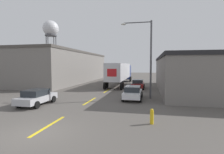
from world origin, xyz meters
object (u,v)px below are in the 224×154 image
Objects in this scene: water_tower at (51,29)px; street_lamp at (147,53)px; parked_car_left_near at (37,97)px; parked_car_right_far at (138,84)px; fire_hydrant at (152,116)px; semi_truck at (121,72)px; parked_car_right_mid at (133,92)px.

water_tower reaches higher than street_lamp.
parked_car_left_near is 0.50× the size of street_lamp.
water_tower is at bearing 119.50° from parked_car_left_near.
water_tower reaches higher than parked_car_right_far.
parked_car_left_near is at bearing 162.72° from fire_hydrant.
fire_hydrant is (5.41, -21.57, -1.92)m from semi_truck.
semi_truck is 37.92m from water_tower.
semi_truck is 17.38× the size of fire_hydrant.
parked_car_right_mid is at bearing 27.91° from parked_car_left_near.
water_tower is (-27.65, 22.23, 13.37)m from semi_truck.
water_tower is at bearing 127.05° from fire_hydrant.
parked_car_right_mid is 50.20m from water_tower.
parked_car_right_mid is at bearing -90.00° from parked_car_right_far.
parked_car_right_mid is (0.00, -8.73, 0.00)m from parked_car_right_far.
street_lamp is at bearing -47.39° from water_tower.
parked_car_left_near and parked_car_right_mid have the same top height.
semi_truck is at bearing -38.80° from water_tower.
fire_hydrant is at bearing -17.28° from parked_car_left_near.
parked_car_left_near is 1.00× the size of parked_car_right_mid.
parked_car_right_mid is 4.44m from street_lamp.
parked_car_right_far is at bearing -56.86° from semi_truck.
fire_hydrant is at bearing -76.39° from semi_truck.
semi_truck is 1.99× the size of street_lamp.
parked_car_right_far is 4.37× the size of fire_hydrant.
semi_truck is at bearing 104.19° from parked_car_right_mid.
semi_truck is 6.65m from parked_car_right_far.
street_lamp reaches higher than parked_car_left_near.
fire_hydrant is (10.05, -3.13, -0.26)m from parked_car_left_near.
parked_car_left_near and parked_car_right_far have the same top height.
semi_truck is at bearing 110.56° from street_lamp.
semi_truck is 3.98× the size of parked_car_left_near.
parked_car_right_far is at bearing 57.90° from parked_car_left_near.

